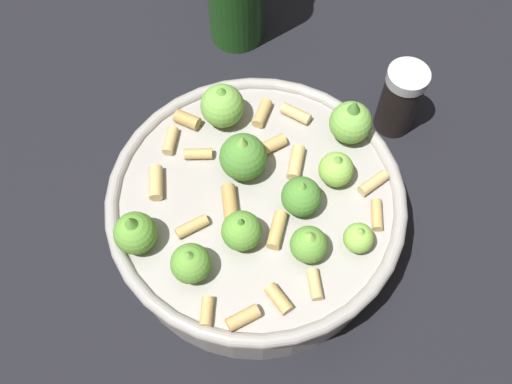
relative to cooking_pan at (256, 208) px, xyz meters
name	(u,v)px	position (x,y,z in m)	size (l,w,h in m)	color
ground_plane	(256,229)	(0.00, 0.00, -0.04)	(2.40, 2.40, 0.00)	black
cooking_pan	(256,208)	(0.00, 0.00, 0.00)	(0.27, 0.27, 0.12)	#9E9993
pepper_shaker	(400,99)	(-0.16, -0.12, 0.00)	(0.04, 0.04, 0.08)	black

